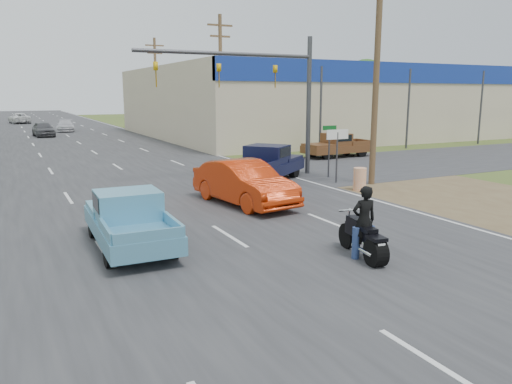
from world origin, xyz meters
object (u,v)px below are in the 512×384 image
distant_car_white (19,118)px  motorcycle (364,240)px  distant_car_silver (65,126)px  rider (364,224)px  red_convertible (244,183)px  brown_pickup (336,145)px  distant_car_grey (43,129)px  navy_pickup (267,163)px  blue_pickup (128,218)px

distant_car_white → motorcycle: bearing=87.0°
distant_car_silver → distant_car_white: distant_car_white is taller
rider → red_convertible: bearing=-80.7°
brown_pickup → distant_car_grey: (-16.13, 26.19, -0.07)m
navy_pickup → rider: bearing=-54.1°
brown_pickup → distant_car_grey: bearing=28.6°
motorcycle → distant_car_silver: (-1.72, 49.85, 0.15)m
motorcycle → brown_pickup: brown_pickup is taller
red_convertible → distant_car_white: size_ratio=0.99×
red_convertible → motorcycle: 7.16m
brown_pickup → distant_car_white: size_ratio=0.95×
navy_pickup → distant_car_grey: navy_pickup is taller
distant_car_silver → distant_car_white: (-4.06, 18.92, 0.06)m
brown_pickup → distant_car_silver: 35.08m
blue_pickup → brown_pickup: (16.79, 13.60, 0.01)m
navy_pickup → brown_pickup: 10.32m
red_convertible → navy_pickup: size_ratio=0.94×
red_convertible → brown_pickup: (11.67, 10.27, -0.03)m
red_convertible → motorcycle: bearing=-98.2°
distant_car_silver → motorcycle: bearing=-81.5°
motorcycle → brown_pickup: size_ratio=0.46×
navy_pickup → distant_car_silver: navy_pickup is taller
navy_pickup → distant_car_white: size_ratio=1.05×
brown_pickup → distant_car_white: 54.23m
rider → blue_pickup: rider is taller
motorcycle → distant_car_white: 69.01m
rider → blue_pickup: size_ratio=0.38×
red_convertible → navy_pickup: bearing=44.4°
rider → distant_car_white: 68.95m
blue_pickup → distant_car_silver: (3.39, 46.03, -0.14)m
motorcycle → distant_car_grey: size_ratio=0.53×
blue_pickup → motorcycle: bearing=-35.3°
rider → brown_pickup: (11.67, 17.37, -0.10)m
navy_pickup → distant_car_white: navy_pickup is taller
navy_pickup → red_convertible: bearing=-75.5°
navy_pickup → distant_car_grey: bearing=155.5°
blue_pickup → distant_car_grey: (0.66, 39.79, -0.07)m
distant_car_grey → distant_car_white: 25.18m
navy_pickup → distant_car_white: bearing=151.0°
red_convertible → distant_car_white: red_convertible is taller
motorcycle → distant_car_grey: (-4.45, 43.62, 0.22)m
rider → navy_pickup: bearing=-96.7°
distant_car_white → blue_pickup: bearing=82.8°
blue_pickup → distant_car_white: (-0.67, 64.94, -0.08)m
navy_pickup → brown_pickup: (8.39, 6.00, -0.08)m
navy_pickup → distant_car_silver: size_ratio=1.20×
rider → distant_car_grey: bearing=-74.8°
rider → distant_car_grey: 43.79m
rider → distant_car_grey: rider is taller
motorcycle → navy_pickup: size_ratio=0.42×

